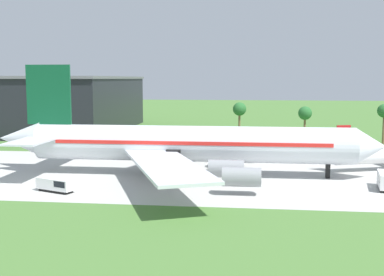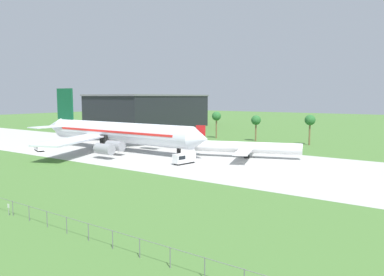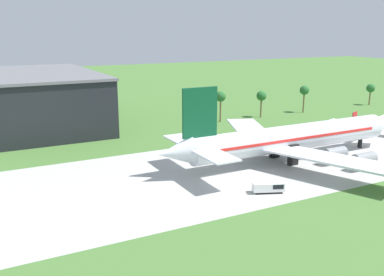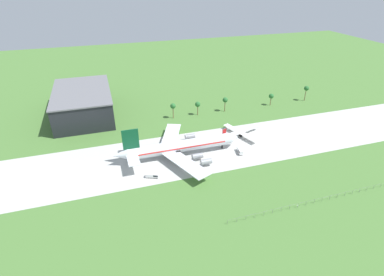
# 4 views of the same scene
# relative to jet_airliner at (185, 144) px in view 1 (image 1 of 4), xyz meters

# --- Properties ---
(jet_airliner) EXTENTS (68.58, 59.54, 19.41)m
(jet_airliner) POSITION_rel_jet_airliner_xyz_m (0.00, 0.00, 0.00)
(jet_airliner) COLOR silver
(jet_airliner) RESTS_ON ground_plane
(catering_van) EXTENTS (6.47, 4.15, 2.07)m
(catering_van) POSITION_rel_jet_airliner_xyz_m (-17.34, -15.19, -4.39)
(catering_van) COLOR black
(catering_van) RESTS_ON ground_plane
(terminal_building) EXTENTS (36.72, 61.20, 17.67)m
(terminal_building) POSITION_rel_jet_airliner_xyz_m (-47.76, 69.92, 3.33)
(terminal_building) COLOR black
(terminal_building) RESTS_ON ground_plane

